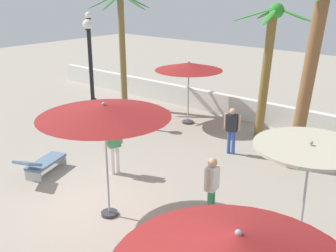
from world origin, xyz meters
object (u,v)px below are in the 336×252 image
(patio_umbrella_2, at_px, (189,67))
(guest_3, at_px, (232,127))
(palm_tree_3, at_px, (269,57))
(lamp_post_0, at_px, (91,54))
(lounge_chair_0, at_px, (41,163))
(guest_1, at_px, (212,183))
(patio_umbrella_0, at_px, (310,153))
(palm_tree_2, at_px, (315,54))
(palm_tree_1, at_px, (122,37))
(guest_2, at_px, (114,141))
(patio_umbrella_1, at_px, (104,111))
(lamp_post_1, at_px, (90,59))

(patio_umbrella_2, xyz_separation_m, guest_3, (3.10, -1.65, -1.38))
(palm_tree_3, xyz_separation_m, lamp_post_0, (-8.56, -1.03, -0.69))
(palm_tree_3, relative_size, lounge_chair_0, 2.54)
(lamp_post_0, xyz_separation_m, guest_1, (10.35, -5.03, -1.35))
(patio_umbrella_0, relative_size, guest_3, 1.65)
(patio_umbrella_0, bearing_deg, palm_tree_2, 111.95)
(palm_tree_1, xyz_separation_m, guest_3, (6.75, -1.52, -2.26))
(patio_umbrella_2, height_order, guest_3, patio_umbrella_2)
(lamp_post_0, height_order, guest_2, lamp_post_0)
(patio_umbrella_1, xyz_separation_m, guest_2, (-1.64, 1.73, -1.65))
(guest_1, bearing_deg, lounge_chair_0, -166.92)
(guest_2, bearing_deg, guest_3, 62.62)
(patio_umbrella_2, xyz_separation_m, guest_2, (1.24, -5.25, -1.29))
(patio_umbrella_0, xyz_separation_m, palm_tree_1, (-10.85, 5.47, 0.83))
(lamp_post_0, distance_m, guest_3, 8.69)
(patio_umbrella_2, height_order, guest_2, patio_umbrella_2)
(guest_1, bearing_deg, patio_umbrella_2, 131.80)
(patio_umbrella_2, bearing_deg, patio_umbrella_1, -67.56)
(guest_3, bearing_deg, patio_umbrella_1, -92.36)
(patio_umbrella_1, height_order, lamp_post_1, lamp_post_1)
(lamp_post_0, bearing_deg, patio_umbrella_0, -21.99)
(patio_umbrella_1, height_order, palm_tree_1, palm_tree_1)
(palm_tree_2, height_order, palm_tree_3, palm_tree_2)
(guest_1, height_order, guest_3, guest_1)
(patio_umbrella_0, height_order, guest_3, patio_umbrella_0)
(palm_tree_1, xyz_separation_m, palm_tree_2, (9.12, -1.19, 0.36))
(palm_tree_1, bearing_deg, patio_umbrella_2, 1.92)
(guest_2, bearing_deg, palm_tree_1, 133.65)
(palm_tree_3, bearing_deg, lamp_post_1, -154.10)
(palm_tree_1, bearing_deg, palm_tree_2, -7.41)
(patio_umbrella_1, relative_size, palm_tree_2, 0.53)
(palm_tree_2, bearing_deg, guest_1, -97.09)
(palm_tree_1, relative_size, guest_3, 3.22)
(guest_2, bearing_deg, patio_umbrella_0, -3.29)
(lamp_post_1, bearing_deg, palm_tree_3, 25.90)
(palm_tree_1, bearing_deg, lamp_post_0, -167.79)
(guest_3, bearing_deg, lounge_chair_0, -124.04)
(lamp_post_0, relative_size, lamp_post_1, 1.02)
(patio_umbrella_2, relative_size, palm_tree_2, 0.46)
(patio_umbrella_2, xyz_separation_m, palm_tree_2, (5.47, -1.31, 1.24))
(palm_tree_3, bearing_deg, patio_umbrella_1, -92.07)
(guest_3, bearing_deg, patio_umbrella_0, -43.94)
(lamp_post_1, bearing_deg, patio_umbrella_2, 39.19)
(guest_1, xyz_separation_m, guest_3, (-1.84, 3.89, -0.02))
(palm_tree_2, xyz_separation_m, lounge_chair_0, (-5.83, -5.45, -3.19))
(palm_tree_2, bearing_deg, patio_umbrella_0, -68.05)
(lounge_chair_0, bearing_deg, palm_tree_2, 43.11)
(patio_umbrella_0, height_order, palm_tree_3, palm_tree_3)
(palm_tree_3, xyz_separation_m, lamp_post_1, (-6.20, -3.01, -0.39))
(lamp_post_0, distance_m, lamp_post_1, 3.09)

